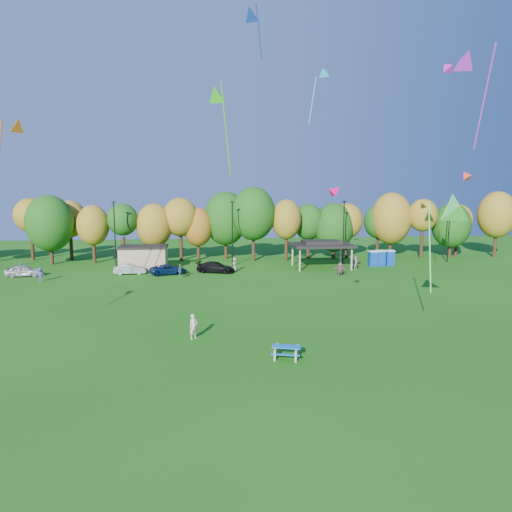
{
  "coord_description": "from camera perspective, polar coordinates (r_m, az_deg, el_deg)",
  "views": [
    {
      "loc": [
        -1.83,
        -23.52,
        10.17
      ],
      "look_at": [
        1.5,
        6.0,
        6.07
      ],
      "focal_mm": 32.0,
      "sensor_mm": 36.0,
      "label": 1
    }
  ],
  "objects": [
    {
      "name": "kite_11",
      "position": [
        56.54,
        24.74,
        9.17
      ],
      "size": [
        1.57,
        1.75,
        1.42
      ],
      "color": "#F2381C"
    },
    {
      "name": "ground",
      "position": [
        25.69,
        -1.89,
        -15.47
      ],
      "size": [
        160.0,
        160.0,
        0.0
      ],
      "primitive_type": "plane",
      "color": "#19600F",
      "rests_on": "ground"
    },
    {
      "name": "car_d",
      "position": [
        59.03,
        -5.09,
        -1.41
      ],
      "size": [
        5.24,
        3.44,
        1.41
      ],
      "primitive_type": "imported",
      "rotation": [
        0.0,
        0.0,
        1.24
      ],
      "color": "black",
      "rests_on": "ground"
    },
    {
      "name": "kite_7",
      "position": [
        47.5,
        22.73,
        20.93
      ],
      "size": [
        1.39,
        1.69,
        1.5
      ],
      "color": "#D723BD"
    },
    {
      "name": "utility_building",
      "position": [
        62.64,
        -13.86,
        -0.2
      ],
      "size": [
        6.3,
        4.3,
        3.25
      ],
      "color": "tan",
      "rests_on": "ground"
    },
    {
      "name": "kite_flyer",
      "position": [
        32.66,
        -7.81,
        -8.72
      ],
      "size": [
        0.78,
        0.72,
        1.79
      ],
      "primitive_type": "imported",
      "rotation": [
        0.0,
        0.0,
        0.61
      ],
      "color": "beige",
      "rests_on": "ground"
    },
    {
      "name": "far_person_0",
      "position": [
        62.5,
        12.39,
        -0.87
      ],
      "size": [
        0.77,
        0.74,
        1.78
      ],
      "primitive_type": "imported",
      "rotation": [
        0.0,
        0.0,
        0.68
      ],
      "color": "#B05393",
      "rests_on": "ground"
    },
    {
      "name": "far_person_4",
      "position": [
        63.59,
        -27.36,
        -1.48
      ],
      "size": [
        1.01,
        0.94,
        1.65
      ],
      "primitive_type": "imported",
      "rotation": [
        0.0,
        0.0,
        2.63
      ],
      "color": "#5490BA",
      "rests_on": "ground"
    },
    {
      "name": "kite_2",
      "position": [
        31.59,
        9.94,
        8.08
      ],
      "size": [
        1.13,
        0.91,
        1.06
      ],
      "color": "#D70B51"
    },
    {
      "name": "far_person_3",
      "position": [
        55.66,
        -9.46,
        -1.89
      ],
      "size": [
        0.59,
        1.06,
        1.72
      ],
      "primitive_type": "imported",
      "rotation": [
        0.0,
        0.0,
        1.74
      ],
      "color": "#57824F",
      "rests_on": "ground"
    },
    {
      "name": "kite_1",
      "position": [
        41.69,
        -0.61,
        28.06
      ],
      "size": [
        1.95,
        2.83,
        4.58
      ],
      "color": "navy"
    },
    {
      "name": "tree_line",
      "position": [
        69.17,
        -5.77,
        4.28
      ],
      "size": [
        93.57,
        10.55,
        11.15
      ],
      "color": "black",
      "rests_on": "ground"
    },
    {
      "name": "kite_12",
      "position": [
        55.31,
        8.6,
        21.68
      ],
      "size": [
        2.73,
        3.49,
        6.43
      ],
      "color": "#24BEE8"
    },
    {
      "name": "car_c",
      "position": [
        58.58,
        -10.91,
        -1.65
      ],
      "size": [
        5.02,
        3.4,
        1.28
      ],
      "primitive_type": "imported",
      "rotation": [
        0.0,
        0.0,
        1.87
      ],
      "color": "#0D244F",
      "rests_on": "ground"
    },
    {
      "name": "porta_potties",
      "position": [
        66.85,
        15.35,
        -0.23
      ],
      "size": [
        3.75,
        1.59,
        2.18
      ],
      "color": "#0C3BA3",
      "rests_on": "ground"
    },
    {
      "name": "car_a",
      "position": [
        62.97,
        -27.03,
        -1.64
      ],
      "size": [
        4.39,
        2.13,
        1.45
      ],
      "primitive_type": "imported",
      "rotation": [
        0.0,
        0.0,
        1.67
      ],
      "color": "#B9B9B9",
      "rests_on": "ground"
    },
    {
      "name": "far_person_1",
      "position": [
        59.55,
        -2.7,
        -1.08
      ],
      "size": [
        0.8,
        1.03,
        1.86
      ],
      "primitive_type": "imported",
      "rotation": [
        0.0,
        0.0,
        4.46
      ],
      "color": "gray",
      "rests_on": "ground"
    },
    {
      "name": "picnic_table",
      "position": [
        28.97,
        3.83,
        -11.77
      ],
      "size": [
        2.12,
        1.92,
        0.77
      ],
      "rotation": [
        0.0,
        0.0,
        -0.3
      ],
      "color": "tan",
      "rests_on": "ground"
    },
    {
      "name": "kite_0",
      "position": [
        34.78,
        23.53,
        5.89
      ],
      "size": [
        2.96,
        4.96,
        7.93
      ],
      "color": "#52E852"
    },
    {
      "name": "far_person_2",
      "position": [
        57.05,
        10.48,
        -1.66
      ],
      "size": [
        1.69,
        1.14,
        1.75
      ],
      "primitive_type": "imported",
      "rotation": [
        0.0,
        0.0,
        5.86
      ],
      "color": "#AA4785",
      "rests_on": "ground"
    },
    {
      "name": "kite_9",
      "position": [
        38.28,
        -4.99,
        19.56
      ],
      "size": [
        2.15,
        4.37,
        7.47
      ],
      "color": "#39D81C"
    },
    {
      "name": "kite_10",
      "position": [
        41.59,
        -27.75,
        14.24
      ],
      "size": [
        2.65,
        2.81,
        5.42
      ],
      "color": "#D25C16"
    },
    {
      "name": "kite_5",
      "position": [
        44.22,
        24.74,
        21.44
      ],
      "size": [
        2.22,
        5.13,
        8.62
      ],
      "color": "#D72AE1"
    },
    {
      "name": "car_b",
      "position": [
        59.83,
        -15.47,
        -1.59
      ],
      "size": [
        4.05,
        1.75,
        1.3
      ],
      "primitive_type": "imported",
      "rotation": [
        0.0,
        0.0,
        1.67
      ],
      "color": "#A6A5AB",
      "rests_on": "ground"
    },
    {
      "name": "pavilion",
      "position": [
        62.94,
        8.18,
        1.44
      ],
      "size": [
        8.2,
        6.2,
        3.77
      ],
      "color": "tan",
      "rests_on": "ground"
    },
    {
      "name": "lamp_posts",
      "position": [
        63.85,
        -2.98,
        3.11
      ],
      "size": [
        64.5,
        0.25,
        9.09
      ],
      "color": "black",
      "rests_on": "ground"
    },
    {
      "name": "far_person_5",
      "position": [
        58.43,
        -25.39,
        -2.12
      ],
      "size": [
        1.13,
        0.74,
        1.63
      ],
      "primitive_type": "imported",
      "rotation": [
        0.0,
        0.0,
        6.15
      ],
      "color": "#444496",
      "rests_on": "ground"
    }
  ]
}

